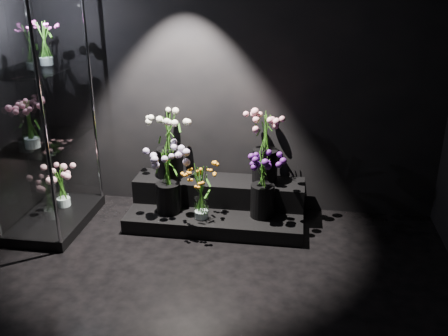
# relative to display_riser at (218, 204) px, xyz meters

# --- Properties ---
(floor) EXTENTS (4.00, 4.00, 0.00)m
(floor) POSITION_rel_display_riser_xyz_m (0.13, -1.66, -0.16)
(floor) COLOR black
(floor) RESTS_ON ground
(wall_back) EXTENTS (4.00, 0.00, 4.00)m
(wall_back) POSITION_rel_display_riser_xyz_m (0.13, 0.34, 1.24)
(wall_back) COLOR black
(wall_back) RESTS_ON floor
(display_riser) EXTENTS (1.70, 0.75, 0.38)m
(display_riser) POSITION_rel_display_riser_xyz_m (0.00, 0.00, 0.00)
(display_riser) COLOR black
(display_riser) RESTS_ON floor
(display_case) EXTENTS (0.61, 1.01, 2.23)m
(display_case) POSITION_rel_display_riser_xyz_m (-1.55, -0.36, 0.96)
(display_case) COLOR black
(display_case) RESTS_ON floor
(bouquet_orange_bells) EXTENTS (0.34, 0.34, 0.53)m
(bouquet_orange_bells) POSITION_rel_display_riser_xyz_m (-0.11, -0.29, 0.26)
(bouquet_orange_bells) COLOR white
(bouquet_orange_bells) RESTS_ON display_riser
(bouquet_lilac) EXTENTS (0.47, 0.47, 0.64)m
(bouquet_lilac) POSITION_rel_display_riser_xyz_m (-0.45, -0.21, 0.36)
(bouquet_lilac) COLOR black
(bouquet_lilac) RESTS_ON display_riser
(bouquet_purple) EXTENTS (0.33, 0.33, 0.64)m
(bouquet_purple) POSITION_rel_display_riser_xyz_m (0.46, -0.16, 0.35)
(bouquet_purple) COLOR black
(bouquet_purple) RESTS_ON display_riser
(bouquet_cream_roses) EXTENTS (0.44, 0.44, 0.68)m
(bouquet_cream_roses) POSITION_rel_display_riser_xyz_m (-0.50, 0.11, 0.61)
(bouquet_cream_roses) COLOR black
(bouquet_cream_roses) RESTS_ON display_riser
(bouquet_pink_roses) EXTENTS (0.47, 0.47, 0.72)m
(bouquet_pink_roses) POSITION_rel_display_riser_xyz_m (0.45, 0.14, 0.63)
(bouquet_pink_roses) COLOR black
(bouquet_pink_roses) RESTS_ON display_riser
(bouquet_case_pink) EXTENTS (0.30, 0.30, 0.42)m
(bouquet_case_pink) POSITION_rel_display_riser_xyz_m (-1.56, -0.57, 0.94)
(bouquet_case_pink) COLOR white
(bouquet_case_pink) RESTS_ON display_case
(bouquet_case_magenta) EXTENTS (0.27, 0.27, 0.38)m
(bouquet_case_magenta) POSITION_rel_display_riser_xyz_m (-1.52, -0.19, 1.57)
(bouquet_case_magenta) COLOR white
(bouquet_case_magenta) RESTS_ON display_case
(bouquet_case_base_pink) EXTENTS (0.39, 0.39, 0.42)m
(bouquet_case_base_pink) POSITION_rel_display_riser_xyz_m (-1.55, -0.17, 0.17)
(bouquet_case_base_pink) COLOR white
(bouquet_case_base_pink) RESTS_ON display_case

